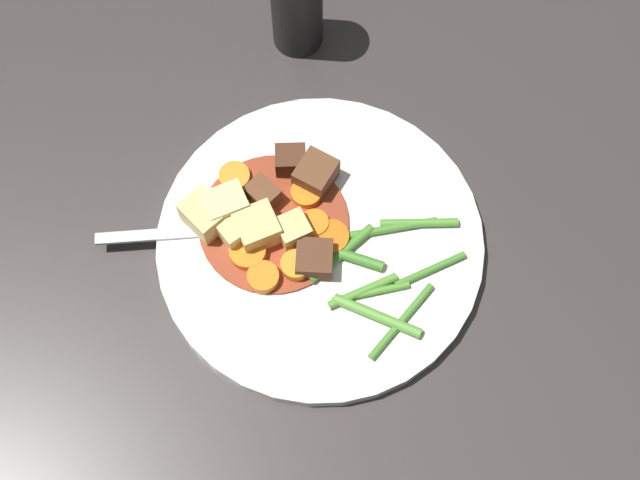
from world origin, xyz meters
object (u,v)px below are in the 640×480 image
(carrot_slice_4, at_px, (306,194))
(potato_chunk_4, at_px, (235,224))
(carrot_slice_6, at_px, (248,253))
(meat_chunk_1, at_px, (291,161))
(carrot_slice_3, at_px, (235,176))
(potato_chunk_1, at_px, (257,228))
(fork, at_px, (206,231))
(carrot_slice_5, at_px, (263,278))
(meat_chunk_2, at_px, (316,174))
(carrot_slice_2, at_px, (298,268))
(meat_chunk_3, at_px, (260,198))
(carrot_slice_7, at_px, (331,238))
(meat_chunk_0, at_px, (314,259))
(potato_chunk_3, at_px, (226,207))
(pepper_mill, at_px, (297,0))
(carrot_slice_0, at_px, (256,217))
(potato_chunk_0, at_px, (293,230))
(potato_chunk_2, at_px, (205,216))
(dinner_plate, at_px, (320,243))
(carrot_slice_1, at_px, (314,224))

(carrot_slice_4, xyz_separation_m, potato_chunk_4, (0.03, 0.06, 0.01))
(carrot_slice_6, height_order, meat_chunk_1, meat_chunk_1)
(carrot_slice_3, xyz_separation_m, potato_chunk_1, (-0.05, 0.03, 0.01))
(carrot_slice_6, xyz_separation_m, potato_chunk_4, (0.02, -0.01, 0.01))
(meat_chunk_1, bearing_deg, fork, 78.26)
(carrot_slice_5, height_order, carrot_slice_6, same)
(meat_chunk_2, distance_m, fork, 0.11)
(carrot_slice_2, distance_m, fork, 0.09)
(meat_chunk_3, height_order, fork, meat_chunk_3)
(carrot_slice_6, height_order, meat_chunk_3, meat_chunk_3)
(carrot_slice_3, bearing_deg, carrot_slice_7, -177.22)
(carrot_slice_2, relative_size, meat_chunk_0, 0.82)
(potato_chunk_3, bearing_deg, pepper_mill, -69.21)
(carrot_slice_0, bearing_deg, carrot_slice_2, 165.30)
(pepper_mill, bearing_deg, carrot_slice_5, 121.79)
(carrot_slice_2, bearing_deg, pepper_mill, -51.61)
(potato_chunk_0, distance_m, potato_chunk_2, 0.08)
(carrot_slice_3, relative_size, potato_chunk_1, 0.81)
(potato_chunk_1, relative_size, meat_chunk_3, 1.26)
(meat_chunk_2, height_order, pepper_mill, pepper_mill)
(carrot_slice_6, bearing_deg, potato_chunk_1, -75.20)
(carrot_slice_0, xyz_separation_m, carrot_slice_4, (-0.02, -0.04, 0.00))
(dinner_plate, distance_m, potato_chunk_4, 0.07)
(carrot_slice_0, xyz_separation_m, fork, (0.03, 0.04, -0.00))
(meat_chunk_2, height_order, meat_chunk_3, meat_chunk_2)
(dinner_plate, height_order, carrot_slice_2, carrot_slice_2)
(carrot_slice_7, distance_m, meat_chunk_3, 0.07)
(carrot_slice_7, relative_size, potato_chunk_0, 1.20)
(carrot_slice_1, bearing_deg, carrot_slice_5, 86.46)
(carrot_slice_1, bearing_deg, potato_chunk_1, 46.51)
(meat_chunk_3, bearing_deg, fork, 68.08)
(potato_chunk_0, distance_m, meat_chunk_2, 0.06)
(dinner_plate, xyz_separation_m, carrot_slice_6, (0.04, 0.05, 0.01))
(potato_chunk_2, relative_size, meat_chunk_1, 1.34)
(carrot_slice_5, xyz_separation_m, potato_chunk_2, (0.07, -0.01, 0.01))
(carrot_slice_6, xyz_separation_m, potato_chunk_0, (-0.02, -0.04, 0.01))
(carrot_slice_3, distance_m, potato_chunk_3, 0.04)
(carrot_slice_3, height_order, carrot_slice_6, carrot_slice_6)
(potato_chunk_0, bearing_deg, meat_chunk_1, -49.80)
(carrot_slice_7, relative_size, meat_chunk_0, 1.00)
(carrot_slice_5, bearing_deg, meat_chunk_0, -123.33)
(fork, bearing_deg, carrot_slice_2, -166.15)
(meat_chunk_2, relative_size, meat_chunk_3, 1.25)
(carrot_slice_4, distance_m, carrot_slice_5, 0.08)
(carrot_slice_2, bearing_deg, meat_chunk_0, -116.95)
(carrot_slice_4, relative_size, potato_chunk_1, 0.80)
(meat_chunk_3, distance_m, fork, 0.05)
(carrot_slice_7, bearing_deg, carrot_slice_2, 83.43)
(carrot_slice_3, distance_m, fork, 0.06)
(potato_chunk_3, height_order, meat_chunk_3, potato_chunk_3)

